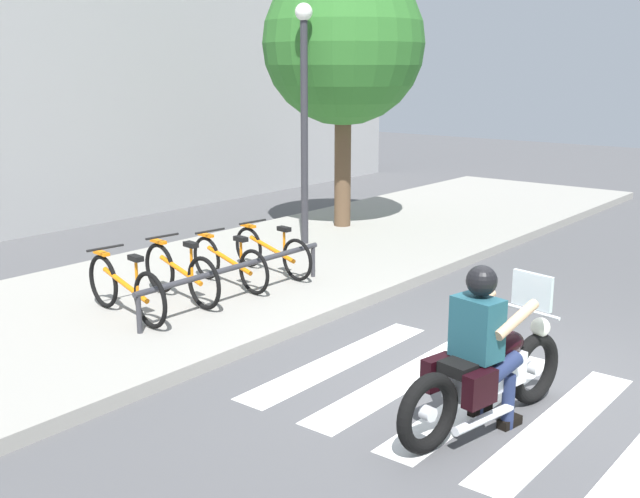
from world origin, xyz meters
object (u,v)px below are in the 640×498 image
Objects in this scene: motorcycle at (487,375)px; bike_rack at (236,270)px; bicycle_1 at (181,273)px; bicycle_0 at (125,288)px; bicycle_3 at (272,251)px; bicycle_2 at (229,262)px; rider at (483,336)px; tree_near_rack at (343,45)px; street_lamp at (304,104)px.

motorcycle is 0.67× the size of bike_rack.
bicycle_0 is at bearing 179.98° from bicycle_1.
bicycle_0 is 2.54m from bicycle_3.
bicycle_1 is at bearing -179.89° from bicycle_2.
bicycle_0 is at bearing 94.03° from rider.
bicycle_0 is 0.35× the size of tree_near_rack.
street_lamp is 0.82× the size of tree_near_rack.
rider is at bearing -96.87° from bicycle_1.
bicycle_1 is at bearing 127.36° from bike_rack.
bicycle_3 is 2.81m from street_lamp.
motorcycle is at bearing -115.79° from bicycle_3.
bike_rack is 3.89m from street_lamp.
bicycle_1 is 1.69m from bicycle_3.
bicycle_3 is (1.69, 0.00, -0.03)m from bicycle_1.
bicycle_1 is 0.99× the size of bicycle_3.
tree_near_rack is (5.51, 5.75, 2.95)m from motorcycle.
tree_near_rack is (5.05, 1.30, 2.90)m from bicycle_1.
rider is at bearing 166.90° from motorcycle.
bicycle_0 is 1.04× the size of bicycle_3.
rider is 6.87m from street_lamp.
bike_rack is (1.27, -0.55, 0.05)m from bicycle_0.
street_lamp reaches higher than bicycle_3.
bicycle_0 is at bearing -179.97° from bicycle_3.
bicycle_1 is at bearing -0.02° from bicycle_0.
motorcycle is at bearing -133.80° from tree_near_rack.
bicycle_3 is 0.41× the size of street_lamp.
bike_rack is at bearing -23.58° from bicycle_0.
bicycle_2 is 3.42m from street_lamp.
motorcycle is 1.29× the size of bicycle_1.
bicycle_0 is 1.05× the size of bicycle_1.
street_lamp is (3.95, 5.35, 1.98)m from motorcycle.
rider is at bearing -116.65° from bicycle_3.
bicycle_2 is 0.70m from bike_rack.
motorcycle is 6.94m from street_lamp.
tree_near_rack is at bearing 12.41° from bicycle_0.
bike_rack is at bearing -154.68° from street_lamp.
bicycle_3 is (2.23, 4.44, -0.36)m from rider.
tree_near_rack is (4.63, 1.85, 2.85)m from bike_rack.
bicycle_1 reaches higher than bicycle_3.
bicycle_3 is at bearing 64.21° from motorcycle.
tree_near_rack is at bearing 21.09° from bicycle_3.
motorcycle reaches higher than bicycle_0.
bicycle_1 is (0.85, -0.00, 0.00)m from bicycle_0.
bike_rack is at bearing -156.38° from bicycle_3.
bicycle_1 is 5.97m from tree_near_rack.
bicycle_2 is 0.41× the size of street_lamp.
bicycle_1 reaches higher than bike_rack.
bicycle_0 reaches higher than bicycle_2.
bike_rack is at bearing -158.21° from tree_near_rack.
motorcycle is 1.45× the size of rider.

